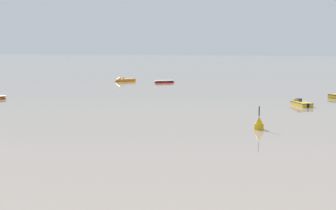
{
  "coord_description": "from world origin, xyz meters",
  "views": [
    {
      "loc": [
        28.43,
        -23.69,
        7.55
      ],
      "look_at": [
        5.17,
        27.9,
        0.74
      ],
      "focal_mm": 51.6,
      "sensor_mm": 36.0,
      "label": 1
    }
  ],
  "objects_px": {
    "rowboat_moored_2": "(164,82)",
    "channel_buoy": "(259,124)",
    "motorboat_moored_4": "(123,80)",
    "motorboat_moored_0": "(299,104)"
  },
  "relations": [
    {
      "from": "motorboat_moored_0",
      "to": "rowboat_moored_2",
      "type": "relative_size",
      "value": 0.98
    },
    {
      "from": "motorboat_moored_0",
      "to": "rowboat_moored_2",
      "type": "bearing_deg",
      "value": 13.82
    },
    {
      "from": "motorboat_moored_4",
      "to": "motorboat_moored_0",
      "type": "bearing_deg",
      "value": 87.15
    },
    {
      "from": "motorboat_moored_4",
      "to": "channel_buoy",
      "type": "height_order",
      "value": "channel_buoy"
    },
    {
      "from": "motorboat_moored_0",
      "to": "motorboat_moored_4",
      "type": "distance_m",
      "value": 51.59
    },
    {
      "from": "motorboat_moored_0",
      "to": "channel_buoy",
      "type": "bearing_deg",
      "value": 144.26
    },
    {
      "from": "rowboat_moored_2",
      "to": "channel_buoy",
      "type": "xyz_separation_m",
      "value": [
        32.41,
        -49.5,
        0.27
      ]
    },
    {
      "from": "motorboat_moored_0",
      "to": "rowboat_moored_2",
      "type": "xyz_separation_m",
      "value": [
        -32.83,
        29.19,
        -0.0
      ]
    },
    {
      "from": "motorboat_moored_4",
      "to": "channel_buoy",
      "type": "distance_m",
      "value": 64.88
    },
    {
      "from": "motorboat_moored_4",
      "to": "channel_buoy",
      "type": "xyz_separation_m",
      "value": [
        42.35,
        -49.15,
        0.23
      ]
    }
  ]
}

